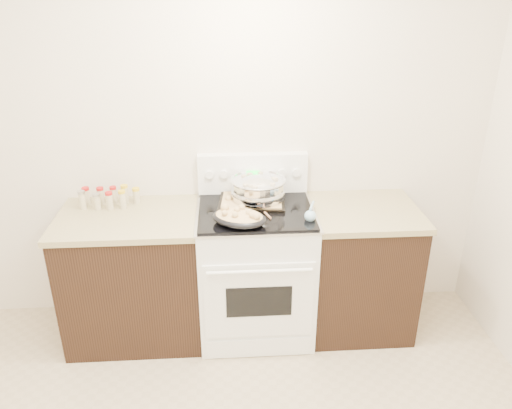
{
  "coord_description": "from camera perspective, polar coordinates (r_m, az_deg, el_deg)",
  "views": [
    {
      "loc": [
        0.16,
        -1.53,
        2.33
      ],
      "look_at": [
        0.35,
        1.37,
        1.0
      ],
      "focal_mm": 35.0,
      "sensor_mm": 36.0,
      "label": 1
    }
  ],
  "objects": [
    {
      "name": "room_shell",
      "position": [
        1.66,
        -8.93,
        2.18
      ],
      "size": [
        4.1,
        3.6,
        2.75
      ],
      "color": "silver",
      "rests_on": "ground"
    },
    {
      "name": "roasting_pan",
      "position": [
        3.05,
        -1.93,
        -1.45
      ],
      "size": [
        0.42,
        0.36,
        0.12
      ],
      "color": "black",
      "rests_on": "kitchen_range"
    },
    {
      "name": "kitchen_range",
      "position": [
        3.48,
        -0.06,
        -7.28
      ],
      "size": [
        0.78,
        0.73,
        1.22
      ],
      "color": "white",
      "rests_on": "ground"
    },
    {
      "name": "spice_jars",
      "position": [
        3.49,
        -16.55,
        0.78
      ],
      "size": [
        0.39,
        0.14,
        0.13
      ],
      "color": "#BFB28C",
      "rests_on": "counter_left"
    },
    {
      "name": "counter_right",
      "position": [
        3.62,
        11.64,
        -7.06
      ],
      "size": [
        0.73,
        0.67,
        0.92
      ],
      "color": "black",
      "rests_on": "ground"
    },
    {
      "name": "blue_ladle",
      "position": [
        3.14,
        6.24,
        -1.15
      ],
      "size": [
        0.1,
        0.26,
        0.09
      ],
      "color": "#95C3DF",
      "rests_on": "kitchen_range"
    },
    {
      "name": "mixing_bowl",
      "position": [
        3.33,
        0.23,
        1.63
      ],
      "size": [
        0.4,
        0.4,
        0.22
      ],
      "color": "silver",
      "rests_on": "kitchen_range"
    },
    {
      "name": "baking_sheet",
      "position": [
        3.34,
        -0.52,
        0.4
      ],
      "size": [
        0.47,
        0.35,
        0.06
      ],
      "color": "black",
      "rests_on": "kitchen_range"
    },
    {
      "name": "counter_left",
      "position": [
        3.56,
        -13.66,
        -7.89
      ],
      "size": [
        0.93,
        0.67,
        0.92
      ],
      "color": "black",
      "rests_on": "ground"
    },
    {
      "name": "wooden_spoon",
      "position": [
        3.16,
        0.52,
        -1.22
      ],
      "size": [
        0.1,
        0.24,
        0.04
      ],
      "color": "tan",
      "rests_on": "kitchen_range"
    }
  ]
}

